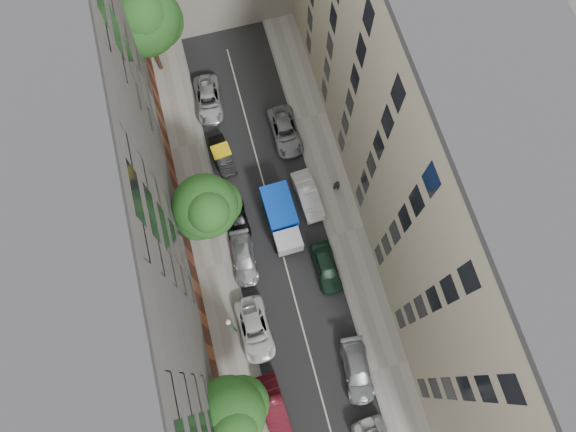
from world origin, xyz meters
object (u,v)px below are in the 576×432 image
object	(u,v)px
car_left_2	(255,329)
car_right_3	(308,196)
car_left_1	(273,405)
tarp_truck	(282,218)
tree_mid	(207,208)
pedestrian	(336,185)
car_left_6	(208,100)
tree_far	(143,20)
car_right_2	(326,267)
tree_near	(230,416)
car_left_5	(222,156)
car_left_3	(244,259)
car_left_4	(237,216)
lamp_post	(231,326)
car_right_4	(285,132)
car_right_1	(357,371)

from	to	relation	value
car_left_2	car_right_3	world-z (taller)	car_right_3
car_left_1	car_right_3	world-z (taller)	car_right_3
tarp_truck	tree_mid	size ratio (longest dim) A/B	0.65
tree_mid	pedestrian	world-z (taller)	tree_mid
car_left_1	car_left_6	bearing A→B (deg)	85.05
tree_far	car_right_3	bearing A→B (deg)	-58.90
tarp_truck	car_left_1	size ratio (longest dim) A/B	1.23
car_right_2	tree_near	size ratio (longest dim) A/B	0.52
car_left_5	car_left_1	bearing A→B (deg)	-98.48
tree_near	pedestrian	size ratio (longest dim) A/B	5.10
car_right_2	tree_mid	xyz separation A→B (m)	(-7.67, 5.30, 5.21)
tarp_truck	car_right_3	world-z (taller)	tarp_truck
car_left_2	car_right_3	xyz separation A→B (m)	(6.83, 9.40, 0.04)
car_left_3	tree_mid	xyz separation A→B (m)	(-1.54, 2.90, 5.29)
car_left_4	lamp_post	world-z (taller)	lamp_post
car_right_4	car_left_5	bearing A→B (deg)	-172.01
car_left_6	car_left_3	bearing A→B (deg)	-86.06
car_left_6	tree_near	distance (m)	26.47
car_left_5	car_right_2	size ratio (longest dim) A/B	0.90
tree_mid	car_right_3	bearing A→B (deg)	6.52
tree_mid	lamp_post	xyz separation A→B (m)	(-0.35, -8.19, -2.11)
car_left_6	pedestrian	xyz separation A→B (m)	(8.54, -10.82, 0.28)
car_left_4	car_left_6	bearing A→B (deg)	89.20
car_right_2	lamp_post	bearing A→B (deg)	-160.03
car_left_1	car_left_3	bearing A→B (deg)	84.41
car_left_6	tree_mid	xyz separation A→B (m)	(-1.85, -11.90, 5.26)
car_left_2	car_right_1	world-z (taller)	car_right_1
car_left_3	car_right_4	world-z (taller)	car_right_4
car_right_1	car_right_3	world-z (taller)	car_right_3
tree_near	tree_mid	xyz separation A→B (m)	(1.52, 13.87, 0.25)
car_left_4	car_right_1	xyz separation A→B (m)	(5.82, -14.07, 0.05)
car_right_2	car_left_1	bearing A→B (deg)	-126.63
car_left_3	car_right_2	xyz separation A→B (m)	(6.12, -2.40, 0.08)
car_right_1	tree_mid	distance (m)	16.28
car_right_3	lamp_post	world-z (taller)	lamp_post
car_left_1	car_right_4	size ratio (longest dim) A/B	0.90
car_left_4	pedestrian	size ratio (longest dim) A/B	2.38
car_right_2	tree_mid	bearing A→B (deg)	145.51
car_left_2	car_left_6	size ratio (longest dim) A/B	1.03
tree_far	car_left_3	bearing A→B (deg)	-80.99
car_left_1	car_left_4	size ratio (longest dim) A/B	1.16
car_left_5	car_right_1	size ratio (longest dim) A/B	0.80
car_left_5	pedestrian	bearing A→B (deg)	-37.76
car_left_1	car_left_5	size ratio (longest dim) A/B	1.16
car_left_4	tree_mid	distance (m)	5.64
tree_far	lamp_post	world-z (taller)	tree_far
car_left_4	car_right_3	size ratio (longest dim) A/B	0.85
tarp_truck	lamp_post	bearing A→B (deg)	-128.14
car_right_3	pedestrian	world-z (taller)	pedestrian
car_left_2	car_right_2	size ratio (longest dim) A/B	1.18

